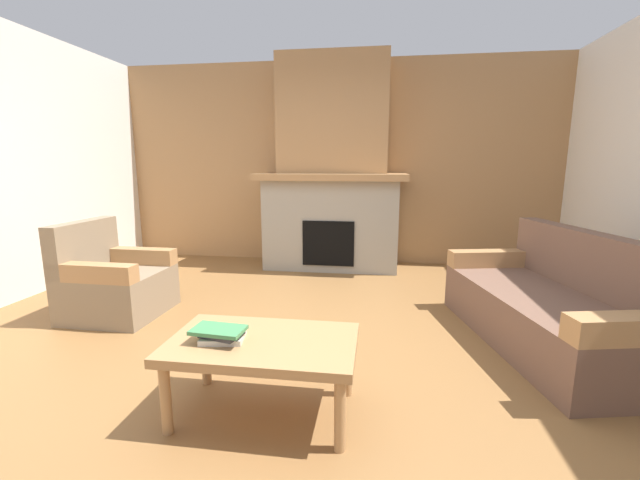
# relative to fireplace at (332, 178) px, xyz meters

# --- Properties ---
(ground) EXTENTS (9.00, 9.00, 0.00)m
(ground) POSITION_rel_fireplace_xyz_m (0.00, -2.62, -1.16)
(ground) COLOR brown
(wall_back_wood_panel) EXTENTS (6.00, 0.12, 2.70)m
(wall_back_wood_panel) POSITION_rel_fireplace_xyz_m (0.00, 0.38, 0.19)
(wall_back_wood_panel) COLOR #A87A4C
(wall_back_wood_panel) RESTS_ON ground
(fireplace) EXTENTS (1.90, 0.82, 2.70)m
(fireplace) POSITION_rel_fireplace_xyz_m (0.00, 0.00, 0.00)
(fireplace) COLOR gray
(fireplace) RESTS_ON ground
(couch) EXTENTS (1.20, 1.94, 0.85)m
(couch) POSITION_rel_fireplace_xyz_m (1.92, -2.14, -0.88)
(couch) COLOR brown
(couch) RESTS_ON ground
(armchair) EXTENTS (0.77, 0.77, 0.85)m
(armchair) POSITION_rel_fireplace_xyz_m (-1.75, -2.04, -0.87)
(armchair) COLOR #847056
(armchair) RESTS_ON ground
(coffee_table) EXTENTS (1.00, 0.60, 0.43)m
(coffee_table) POSITION_rel_fireplace_xyz_m (0.01, -3.29, -0.79)
(coffee_table) COLOR #A87A4C
(coffee_table) RESTS_ON ground
(book_stack_near_edge) EXTENTS (0.29, 0.22, 0.08)m
(book_stack_near_edge) POSITION_rel_fireplace_xyz_m (-0.21, -3.33, -0.70)
(book_stack_near_edge) COLOR beige
(book_stack_near_edge) RESTS_ON coffee_table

